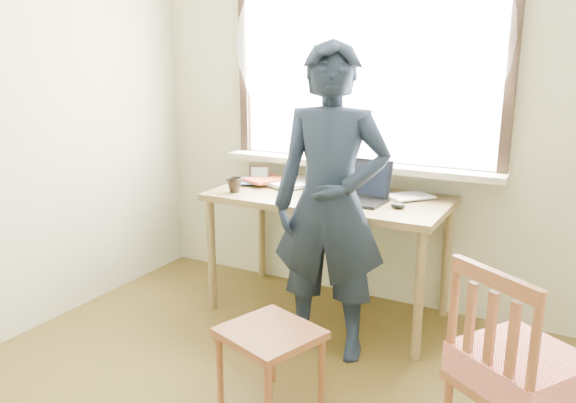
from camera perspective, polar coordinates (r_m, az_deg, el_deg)
The scene contains 13 objects.
room_shell at distance 1.99m, azimuth -6.27°, elevation 15.36°, with size 3.52×4.02×2.61m.
desk at distance 3.48m, azimuth 4.13°, elevation -0.63°, with size 1.45×0.73×0.78m.
laptop at distance 3.35m, azimuth 7.18°, elevation 1.07°, with size 0.36×0.30×0.24m.
mug_white at distance 3.68m, azimuth 2.87°, elevation 2.30°, with size 0.13×0.13×0.10m, color white.
mug_dark at distance 3.53m, azimuth -5.47°, elevation 1.68°, with size 0.10×0.10×0.09m, color black.
mouse at distance 3.21m, azimuth 11.10°, elevation -0.40°, with size 0.09×0.06×0.03m, color black.
desk_clutter at distance 3.70m, azimuth 1.85°, elevation 1.97°, with size 0.79×0.49×0.05m.
book_a at distance 3.86m, azimuth 0.26°, elevation 2.33°, with size 0.21×0.28×0.03m, color white.
book_b at distance 3.52m, azimuth 11.38°, elevation 0.81°, with size 0.19×0.26×0.02m, color white.
picture_frame at distance 3.79m, azimuth -2.91°, elevation 2.73°, with size 0.13×0.08×0.11m.
work_chair at distance 2.63m, azimuth -1.83°, elevation -14.12°, with size 0.50×0.49×0.41m.
side_chair at distance 2.34m, azimuth 22.25°, elevation -15.67°, with size 0.57×0.56×0.90m.
person at distance 2.97m, azimuth 4.35°, elevation -0.31°, with size 0.62×0.40×1.69m, color black.
Camera 1 is at (1.10, -1.44, 1.60)m, focal length 35.00 mm.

